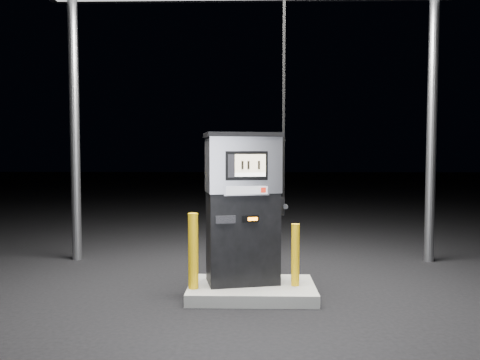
{
  "coord_description": "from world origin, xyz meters",
  "views": [
    {
      "loc": [
        -0.01,
        -5.88,
        1.82
      ],
      "look_at": [
        -0.15,
        0.0,
        1.48
      ],
      "focal_mm": 35.0,
      "sensor_mm": 36.0,
      "label": 1
    }
  ],
  "objects": [
    {
      "name": "bollard_left",
      "position": [
        -0.72,
        -0.19,
        0.62
      ],
      "size": [
        0.13,
        0.13,
        0.94
      ],
      "primitive_type": "cylinder",
      "rotation": [
        0.0,
        0.0,
        0.04
      ],
      "color": "yellow",
      "rests_on": "pump_island"
    },
    {
      "name": "ground",
      "position": [
        0.0,
        0.0,
        0.0
      ],
      "size": [
        80.0,
        80.0,
        0.0
      ],
      "primitive_type": "plane",
      "color": "black",
      "rests_on": "ground"
    },
    {
      "name": "pump_island",
      "position": [
        0.0,
        0.0,
        0.07
      ],
      "size": [
        1.6,
        1.0,
        0.15
      ],
      "primitive_type": "cube",
      "color": "slate",
      "rests_on": "ground"
    },
    {
      "name": "bollard_right",
      "position": [
        0.55,
        -0.04,
        0.54
      ],
      "size": [
        0.11,
        0.11,
        0.78
      ],
      "primitive_type": "cylinder",
      "rotation": [
        0.0,
        0.0,
        0.08
      ],
      "color": "yellow",
      "rests_on": "pump_island"
    },
    {
      "name": "fuel_dispenser",
      "position": [
        -0.12,
        0.1,
        1.14
      ],
      "size": [
        1.11,
        0.76,
        4.0
      ],
      "rotation": [
        0.0,
        0.0,
        0.21
      ],
      "color": "black",
      "rests_on": "pump_island"
    }
  ]
}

